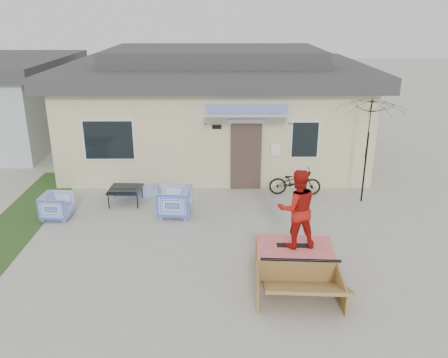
{
  "coord_description": "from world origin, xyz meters",
  "views": [
    {
      "loc": [
        0.22,
        -9.3,
        5.39
      ],
      "look_at": [
        0.3,
        1.8,
        1.3
      ],
      "focal_mm": 37.31,
      "sensor_mm": 36.0,
      "label": 1
    }
  ],
  "objects_px": {
    "loveseat": "(137,187)",
    "patio_umbrella": "(367,144)",
    "armchair_left": "(57,205)",
    "skateboard": "(295,245)",
    "bicycle": "(295,179)",
    "armchair_right": "(174,200)",
    "skate_ramp": "(294,258)",
    "coffee_table": "(126,196)",
    "skater": "(297,207)"
  },
  "relations": [
    {
      "from": "bicycle",
      "to": "skater",
      "type": "bearing_deg",
      "value": 174.74
    },
    {
      "from": "armchair_left",
      "to": "skate_ramp",
      "type": "bearing_deg",
      "value": -110.94
    },
    {
      "from": "patio_umbrella",
      "to": "skate_ramp",
      "type": "bearing_deg",
      "value": -123.88
    },
    {
      "from": "loveseat",
      "to": "skateboard",
      "type": "height_order",
      "value": "skateboard"
    },
    {
      "from": "patio_umbrella",
      "to": "coffee_table",
      "type": "bearing_deg",
      "value": -179.23
    },
    {
      "from": "armchair_left",
      "to": "coffee_table",
      "type": "bearing_deg",
      "value": -54.99
    },
    {
      "from": "armchair_right",
      "to": "skateboard",
      "type": "xyz_separation_m",
      "value": [
        2.88,
        -2.82,
        0.13
      ]
    },
    {
      "from": "bicycle",
      "to": "skateboard",
      "type": "relative_size",
      "value": 2.01
    },
    {
      "from": "bicycle",
      "to": "loveseat",
      "type": "bearing_deg",
      "value": 93.04
    },
    {
      "from": "armchair_left",
      "to": "armchair_right",
      "type": "xyz_separation_m",
      "value": [
        3.16,
        0.15,
        0.06
      ]
    },
    {
      "from": "skater",
      "to": "loveseat",
      "type": "bearing_deg",
      "value": -53.25
    },
    {
      "from": "skateboard",
      "to": "skater",
      "type": "bearing_deg",
      "value": 0.0
    },
    {
      "from": "loveseat",
      "to": "armchair_right",
      "type": "distance_m",
      "value": 1.99
    },
    {
      "from": "armchair_right",
      "to": "patio_umbrella",
      "type": "xyz_separation_m",
      "value": [
        5.45,
        0.96,
        1.31
      ]
    },
    {
      "from": "armchair_right",
      "to": "coffee_table",
      "type": "xyz_separation_m",
      "value": [
        -1.51,
        0.87,
        -0.21
      ]
    },
    {
      "from": "loveseat",
      "to": "patio_umbrella",
      "type": "xyz_separation_m",
      "value": [
        6.73,
        -0.55,
        1.5
      ]
    },
    {
      "from": "loveseat",
      "to": "patio_umbrella",
      "type": "bearing_deg",
      "value": 170.5
    },
    {
      "from": "armchair_right",
      "to": "bicycle",
      "type": "distance_m",
      "value": 3.84
    },
    {
      "from": "bicycle",
      "to": "skateboard",
      "type": "height_order",
      "value": "bicycle"
    },
    {
      "from": "coffee_table",
      "to": "bicycle",
      "type": "bearing_deg",
      "value": 6.96
    },
    {
      "from": "patio_umbrella",
      "to": "skate_ramp",
      "type": "distance_m",
      "value": 4.85
    },
    {
      "from": "bicycle",
      "to": "armchair_right",
      "type": "bearing_deg",
      "value": 116.2
    },
    {
      "from": "coffee_table",
      "to": "bicycle",
      "type": "height_order",
      "value": "bicycle"
    },
    {
      "from": "loveseat",
      "to": "skateboard",
      "type": "xyz_separation_m",
      "value": [
        4.16,
        -4.34,
        0.32
      ]
    },
    {
      "from": "bicycle",
      "to": "skater",
      "type": "height_order",
      "value": "skater"
    },
    {
      "from": "armchair_right",
      "to": "loveseat",
      "type": "bearing_deg",
      "value": -134.85
    },
    {
      "from": "armchair_right",
      "to": "bicycle",
      "type": "relative_size",
      "value": 0.56
    },
    {
      "from": "skate_ramp",
      "to": "patio_umbrella",
      "type": "bearing_deg",
      "value": 59.6
    },
    {
      "from": "armchair_right",
      "to": "coffee_table",
      "type": "bearing_deg",
      "value": -114.87
    },
    {
      "from": "loveseat",
      "to": "armchair_right",
      "type": "height_order",
      "value": "armchair_right"
    },
    {
      "from": "coffee_table",
      "to": "skater",
      "type": "height_order",
      "value": "skater"
    },
    {
      "from": "patio_umbrella",
      "to": "skateboard",
      "type": "height_order",
      "value": "patio_umbrella"
    },
    {
      "from": "loveseat",
      "to": "armchair_left",
      "type": "xyz_separation_m",
      "value": [
        -1.89,
        -1.67,
        0.13
      ]
    },
    {
      "from": "armchair_left",
      "to": "armchair_right",
      "type": "distance_m",
      "value": 3.17
    },
    {
      "from": "skate_ramp",
      "to": "skater",
      "type": "relative_size",
      "value": 1.26
    },
    {
      "from": "skate_ramp",
      "to": "skater",
      "type": "height_order",
      "value": "skater"
    },
    {
      "from": "loveseat",
      "to": "bicycle",
      "type": "distance_m",
      "value": 4.82
    },
    {
      "from": "loveseat",
      "to": "patio_umbrella",
      "type": "distance_m",
      "value": 6.91
    },
    {
      "from": "loveseat",
      "to": "skateboard",
      "type": "bearing_deg",
      "value": 129.0
    },
    {
      "from": "armchair_left",
      "to": "bicycle",
      "type": "height_order",
      "value": "bicycle"
    },
    {
      "from": "armchair_right",
      "to": "coffee_table",
      "type": "distance_m",
      "value": 1.75
    },
    {
      "from": "coffee_table",
      "to": "patio_umbrella",
      "type": "distance_m",
      "value": 7.13
    },
    {
      "from": "loveseat",
      "to": "coffee_table",
      "type": "relative_size",
      "value": 1.41
    },
    {
      "from": "armchair_left",
      "to": "bicycle",
      "type": "distance_m",
      "value": 6.9
    },
    {
      "from": "loveseat",
      "to": "bicycle",
      "type": "height_order",
      "value": "bicycle"
    },
    {
      "from": "bicycle",
      "to": "skater",
      "type": "distance_m",
      "value": 4.46
    },
    {
      "from": "armchair_right",
      "to": "bicycle",
      "type": "xyz_separation_m",
      "value": [
        3.54,
        1.48,
        0.06
      ]
    },
    {
      "from": "loveseat",
      "to": "skateboard",
      "type": "relative_size",
      "value": 1.65
    },
    {
      "from": "armchair_left",
      "to": "skate_ramp",
      "type": "height_order",
      "value": "armchair_left"
    },
    {
      "from": "patio_umbrella",
      "to": "skateboard",
      "type": "distance_m",
      "value": 4.72
    }
  ]
}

